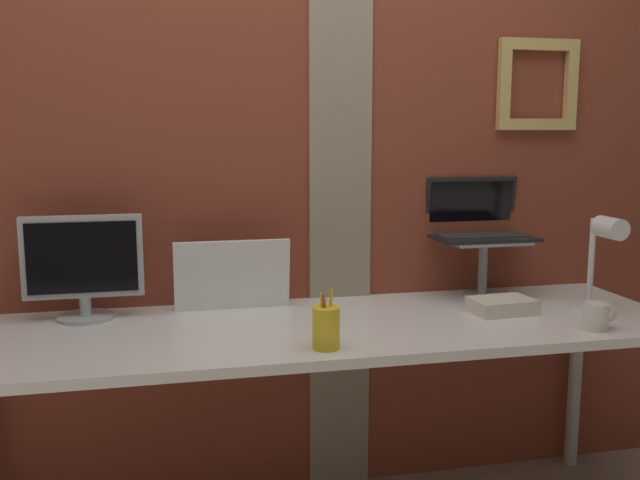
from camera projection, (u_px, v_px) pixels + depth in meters
The scene contains 10 objects.
brick_wall_back at pixel (269, 148), 2.48m from camera, with size 3.74×0.16×2.53m.
desk at pixel (327, 343), 2.20m from camera, with size 2.27×0.69×0.73m.
monitor at pixel (83, 263), 2.22m from camera, with size 0.37×0.18×0.33m.
laptop_stand at pixel (483, 258), 2.53m from camera, with size 0.28×0.22×0.21m.
laptop at pixel (477, 221), 2.57m from camera, with size 0.35×0.24×0.22m.
whiteboard_panel at pixel (232, 275), 2.35m from camera, with size 0.39×0.02×0.24m, color white.
desk_lamp at pixel (602, 253), 2.31m from camera, with size 0.12×0.20×0.32m.
pen_cup at pixel (326, 328), 1.93m from camera, with size 0.08×0.08×0.17m.
coffee_mug at pixel (596, 316), 2.12m from camera, with size 0.11×0.08×0.08m.
paper_clutter_stack at pixel (502, 306), 2.32m from camera, with size 0.20×0.14×0.05m, color silver.
Camera 1 is at (-0.37, -2.08, 1.32)m, focal length 39.37 mm.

